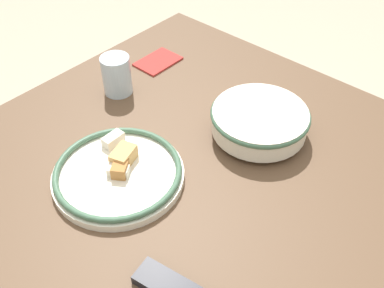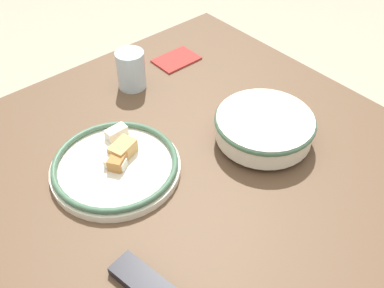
{
  "view_description": "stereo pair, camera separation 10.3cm",
  "coord_description": "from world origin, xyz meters",
  "views": [
    {
      "loc": [
        0.52,
        0.48,
        1.45
      ],
      "look_at": [
        -0.05,
        -0.02,
        0.74
      ],
      "focal_mm": 42.0,
      "sensor_mm": 36.0,
      "label": 1
    },
    {
      "loc": [
        0.44,
        0.55,
        1.45
      ],
      "look_at": [
        -0.05,
        -0.02,
        0.74
      ],
      "focal_mm": 42.0,
      "sensor_mm": 36.0,
      "label": 2
    }
  ],
  "objects": [
    {
      "name": "dining_table",
      "position": [
        0.0,
        0.0,
        0.63
      ],
      "size": [
        1.11,
        1.06,
        0.71
      ],
      "color": "brown",
      "rests_on": "ground_plane"
    },
    {
      "name": "noodle_bowl",
      "position": [
        -0.22,
        0.05,
        0.75
      ],
      "size": [
        0.24,
        0.24,
        0.07
      ],
      "color": "silver",
      "rests_on": "dining_table"
    },
    {
      "name": "food_plate",
      "position": [
        0.11,
        -0.1,
        0.73
      ],
      "size": [
        0.29,
        0.29,
        0.05
      ],
      "color": "silver",
      "rests_on": "dining_table"
    },
    {
      "name": "tv_remote",
      "position": [
        0.23,
        0.19,
        0.72
      ],
      "size": [
        0.08,
        0.18,
        0.02
      ],
      "rotation": [
        0.0,
        0.0,
        0.17
      ],
      "color": "black",
      "rests_on": "dining_table"
    },
    {
      "name": "drinking_glass",
      "position": [
        -0.11,
        -0.34,
        0.76
      ],
      "size": [
        0.08,
        0.08,
        0.11
      ],
      "color": "silver",
      "rests_on": "dining_table"
    },
    {
      "name": "folded_napkin",
      "position": [
        -0.28,
        -0.36,
        0.71
      ],
      "size": [
        0.13,
        0.09,
        0.01
      ],
      "color": "#B2332D",
      "rests_on": "dining_table"
    }
  ]
}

